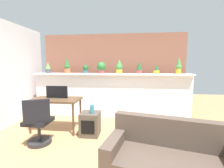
{
  "coord_description": "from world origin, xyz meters",
  "views": [
    {
      "loc": [
        0.54,
        -2.39,
        1.51
      ],
      "look_at": [
        0.15,
        1.05,
        1.09
      ],
      "focal_mm": 24.66,
      "sensor_mm": 36.0,
      "label": 1
    }
  ],
  "objects_px": {
    "potted_plant_7": "(179,66)",
    "office_chair": "(38,125)",
    "potted_plant_3": "(101,67)",
    "vase_on_shelf": "(92,109)",
    "potted_plant_6": "(157,70)",
    "side_cube_shelf": "(90,124)",
    "potted_plant_2": "(86,69)",
    "couch": "(169,164)",
    "potted_plant_0": "(48,68)",
    "potted_plant_1": "(67,66)",
    "potted_plant_4": "(119,67)",
    "potted_plant_5": "(139,67)",
    "desk": "(56,102)",
    "tv_monitor": "(57,92)"
  },
  "relations": [
    {
      "from": "potted_plant_2",
      "to": "couch",
      "type": "height_order",
      "value": "potted_plant_2"
    },
    {
      "from": "desk",
      "to": "vase_on_shelf",
      "type": "relative_size",
      "value": 6.22
    },
    {
      "from": "potted_plant_1",
      "to": "potted_plant_2",
      "type": "xyz_separation_m",
      "value": [
        0.54,
        0.02,
        -0.07
      ]
    },
    {
      "from": "potted_plant_6",
      "to": "potted_plant_7",
      "type": "height_order",
      "value": "potted_plant_7"
    },
    {
      "from": "potted_plant_6",
      "to": "office_chair",
      "type": "distance_m",
      "value": 3.16
    },
    {
      "from": "potted_plant_2",
      "to": "potted_plant_4",
      "type": "xyz_separation_m",
      "value": [
        0.97,
        0.03,
        0.06
      ]
    },
    {
      "from": "potted_plant_3",
      "to": "vase_on_shelf",
      "type": "xyz_separation_m",
      "value": [
        0.02,
        -1.25,
        -0.87
      ]
    },
    {
      "from": "potted_plant_7",
      "to": "office_chair",
      "type": "height_order",
      "value": "potted_plant_7"
    },
    {
      "from": "potted_plant_6",
      "to": "couch",
      "type": "xyz_separation_m",
      "value": [
        -0.23,
        -2.48,
        -1.12
      ]
    },
    {
      "from": "potted_plant_4",
      "to": "potted_plant_7",
      "type": "distance_m",
      "value": 1.6
    },
    {
      "from": "potted_plant_7",
      "to": "potted_plant_1",
      "type": "bearing_deg",
      "value": -180.0
    },
    {
      "from": "potted_plant_2",
      "to": "couch",
      "type": "distance_m",
      "value": 3.25
    },
    {
      "from": "potted_plant_4",
      "to": "potted_plant_7",
      "type": "bearing_deg",
      "value": -1.85
    },
    {
      "from": "potted_plant_2",
      "to": "side_cube_shelf",
      "type": "distance_m",
      "value": 1.74
    },
    {
      "from": "desk",
      "to": "side_cube_shelf",
      "type": "distance_m",
      "value": 0.96
    },
    {
      "from": "potted_plant_7",
      "to": "potted_plant_3",
      "type": "bearing_deg",
      "value": 179.08
    },
    {
      "from": "couch",
      "to": "potted_plant_7",
      "type": "bearing_deg",
      "value": 71.84
    },
    {
      "from": "potted_plant_0",
      "to": "potted_plant_2",
      "type": "height_order",
      "value": "potted_plant_0"
    },
    {
      "from": "potted_plant_5",
      "to": "side_cube_shelf",
      "type": "relative_size",
      "value": 0.72
    },
    {
      "from": "potted_plant_1",
      "to": "potted_plant_4",
      "type": "distance_m",
      "value": 1.52
    },
    {
      "from": "potted_plant_2",
      "to": "couch",
      "type": "relative_size",
      "value": 0.14
    },
    {
      "from": "potted_plant_1",
      "to": "vase_on_shelf",
      "type": "height_order",
      "value": "potted_plant_1"
    },
    {
      "from": "potted_plant_3",
      "to": "vase_on_shelf",
      "type": "height_order",
      "value": "potted_plant_3"
    },
    {
      "from": "tv_monitor",
      "to": "vase_on_shelf",
      "type": "bearing_deg",
      "value": -16.71
    },
    {
      "from": "potted_plant_5",
      "to": "desk",
      "type": "distance_m",
      "value": 2.38
    },
    {
      "from": "potted_plant_6",
      "to": "potted_plant_5",
      "type": "bearing_deg",
      "value": 175.21
    },
    {
      "from": "potted_plant_6",
      "to": "potted_plant_7",
      "type": "distance_m",
      "value": 0.58
    },
    {
      "from": "office_chair",
      "to": "side_cube_shelf",
      "type": "relative_size",
      "value": 1.82
    },
    {
      "from": "potted_plant_1",
      "to": "office_chair",
      "type": "height_order",
      "value": "potted_plant_1"
    },
    {
      "from": "office_chair",
      "to": "potted_plant_3",
      "type": "bearing_deg",
      "value": 62.71
    },
    {
      "from": "potted_plant_3",
      "to": "office_chair",
      "type": "relative_size",
      "value": 0.36
    },
    {
      "from": "potted_plant_2",
      "to": "potted_plant_7",
      "type": "bearing_deg",
      "value": -0.54
    },
    {
      "from": "potted_plant_1",
      "to": "potted_plant_6",
      "type": "relative_size",
      "value": 1.85
    },
    {
      "from": "office_chair",
      "to": "vase_on_shelf",
      "type": "height_order",
      "value": "office_chair"
    },
    {
      "from": "potted_plant_4",
      "to": "couch",
      "type": "height_order",
      "value": "potted_plant_4"
    },
    {
      "from": "potted_plant_4",
      "to": "potted_plant_3",
      "type": "bearing_deg",
      "value": -178.0
    },
    {
      "from": "potted_plant_0",
      "to": "potted_plant_1",
      "type": "relative_size",
      "value": 0.67
    },
    {
      "from": "potted_plant_6",
      "to": "office_chair",
      "type": "height_order",
      "value": "potted_plant_6"
    },
    {
      "from": "side_cube_shelf",
      "to": "potted_plant_6",
      "type": "bearing_deg",
      "value": 37.5
    },
    {
      "from": "potted_plant_0",
      "to": "side_cube_shelf",
      "type": "xyz_separation_m",
      "value": [
        1.57,
        -1.2,
        -1.18
      ]
    },
    {
      "from": "tv_monitor",
      "to": "vase_on_shelf",
      "type": "height_order",
      "value": "tv_monitor"
    },
    {
      "from": "desk",
      "to": "couch",
      "type": "distance_m",
      "value": 2.64
    },
    {
      "from": "potted_plant_6",
      "to": "vase_on_shelf",
      "type": "height_order",
      "value": "potted_plant_6"
    },
    {
      "from": "vase_on_shelf",
      "to": "couch",
      "type": "distance_m",
      "value": 1.81
    },
    {
      "from": "potted_plant_7",
      "to": "desk",
      "type": "distance_m",
      "value": 3.27
    },
    {
      "from": "potted_plant_4",
      "to": "couch",
      "type": "bearing_deg",
      "value": -72.33
    },
    {
      "from": "couch",
      "to": "potted_plant_2",
      "type": "bearing_deg",
      "value": 125.53
    },
    {
      "from": "potted_plant_4",
      "to": "desk",
      "type": "relative_size",
      "value": 0.37
    },
    {
      "from": "tv_monitor",
      "to": "potted_plant_6",
      "type": "bearing_deg",
      "value": 21.77
    },
    {
      "from": "potted_plant_1",
      "to": "potted_plant_7",
      "type": "distance_m",
      "value": 3.12
    }
  ]
}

